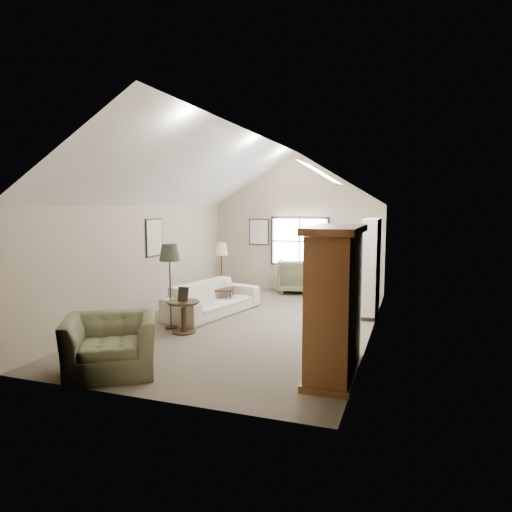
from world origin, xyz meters
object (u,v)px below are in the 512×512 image
(sofa, at_px, (213,298))
(side_table, at_px, (184,317))
(coffee_table, at_px, (214,298))
(armchair_far, at_px, (297,276))
(armchair_near, at_px, (111,345))
(armoire, at_px, (335,303))
(side_chair, at_px, (310,272))

(sofa, height_order, side_table, sofa)
(sofa, height_order, coffee_table, sofa)
(armchair_far, bearing_deg, side_table, 67.01)
(armchair_far, bearing_deg, armchair_near, 70.98)
(armoire, xyz_separation_m, armchair_near, (-3.18, -0.95, -0.67))
(coffee_table, bearing_deg, side_table, -82.04)
(armchair_far, height_order, coffee_table, armchair_far)
(sofa, distance_m, side_table, 1.60)
(side_table, height_order, side_chair, side_chair)
(coffee_table, relative_size, side_table, 1.57)
(coffee_table, bearing_deg, armoire, -44.62)
(armchair_far, xyz_separation_m, coffee_table, (-1.38, -2.68, -0.23))
(sofa, distance_m, coffee_table, 0.55)
(armoire, distance_m, side_chair, 6.35)
(sofa, relative_size, side_chair, 2.11)
(sofa, relative_size, armchair_far, 2.40)
(coffee_table, relative_size, side_chair, 0.83)
(armoire, height_order, coffee_table, armoire)
(armchair_near, height_order, coffee_table, armchair_near)
(armoire, relative_size, armchair_near, 1.68)
(sofa, height_order, side_chair, side_chair)
(sofa, bearing_deg, side_chair, -13.12)
(coffee_table, distance_m, side_table, 2.12)
(armoire, distance_m, coffee_table, 4.94)
(coffee_table, height_order, side_chair, side_chair)
(armchair_far, xyz_separation_m, side_table, (-1.09, -4.78, -0.16))
(sofa, relative_size, coffee_table, 2.55)
(sofa, xyz_separation_m, side_table, (0.10, -1.60, -0.05))
(armoire, distance_m, armchair_far, 6.48)
(armchair_far, relative_size, side_table, 1.66)
(coffee_table, height_order, side_table, side_table)
(armoire, relative_size, side_table, 3.48)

